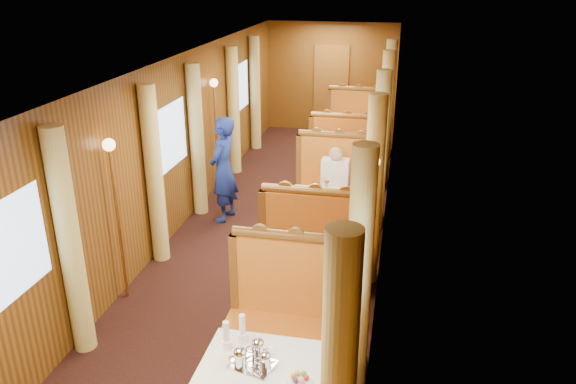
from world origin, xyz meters
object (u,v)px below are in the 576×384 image
(table_mid, at_px, (327,222))
(fruit_plate, at_px, (300,379))
(banquette_far_aft, at_px, (356,131))
(passenger, at_px, (335,178))
(tea_tray, at_px, (252,365))
(banquette_mid_aft, at_px, (336,192))
(teapot_back, at_px, (258,351))
(banquette_mid_fwd, at_px, (316,253))
(rose_vase_far, at_px, (352,119))
(banquette_near_aft, at_px, (293,323))
(steward, at_px, (223,170))
(rose_vase_mid, at_px, (327,185))
(table_far, at_px, (352,147))
(teapot_left, at_px, (240,360))
(banquette_far_fwd, at_px, (346,161))
(teapot_right, at_px, (265,363))

(table_mid, xyz_separation_m, fruit_plate, (0.28, -3.66, 0.39))
(banquette_far_aft, bearing_deg, passenger, -90.00)
(table_mid, bearing_deg, tea_tray, -91.87)
(banquette_mid_aft, bearing_deg, table_mid, -90.00)
(banquette_mid_aft, height_order, teapot_back, banquette_mid_aft)
(banquette_mid_fwd, bearing_deg, rose_vase_far, 90.34)
(banquette_near_aft, distance_m, steward, 3.53)
(teapot_back, height_order, rose_vase_mid, rose_vase_mid)
(tea_tray, distance_m, teapot_back, 0.11)
(table_far, relative_size, teapot_left, 6.01)
(banquette_mid_fwd, relative_size, teapot_back, 7.67)
(banquette_far_aft, relative_size, passenger, 1.76)
(banquette_far_fwd, height_order, fruit_plate, banquette_far_fwd)
(banquette_near_aft, xyz_separation_m, teapot_left, (-0.19, -1.12, 0.40))
(banquette_far_aft, relative_size, tea_tray, 3.94)
(table_far, xyz_separation_m, passenger, (-0.00, -2.76, 0.37))
(banquette_mid_aft, relative_size, teapot_left, 7.67)
(table_far, height_order, banquette_far_aft, banquette_far_aft)
(teapot_left, distance_m, teapot_right, 0.20)
(tea_tray, bearing_deg, banquette_mid_fwd, 87.39)
(teapot_back, distance_m, rose_vase_far, 6.99)
(banquette_far_fwd, distance_m, passenger, 1.77)
(fruit_plate, relative_size, rose_vase_far, 0.55)
(banquette_mid_fwd, height_order, rose_vase_far, banquette_mid_fwd)
(table_mid, height_order, banquette_far_aft, banquette_far_aft)
(banquette_near_aft, bearing_deg, teapot_left, -99.88)
(banquette_far_fwd, xyz_separation_m, rose_vase_far, (-0.03, 1.04, 0.50))
(banquette_mid_aft, distance_m, rose_vase_far, 2.56)
(banquette_far_fwd, bearing_deg, teapot_right, -90.01)
(teapot_right, xyz_separation_m, rose_vase_mid, (-0.02, 3.55, 0.12))
(table_mid, height_order, table_far, same)
(table_mid, relative_size, teapot_left, 6.01)
(banquette_far_aft, distance_m, teapot_back, 7.99)
(passenger, bearing_deg, banquette_far_aft, 90.00)
(table_far, bearing_deg, teapot_back, -90.74)
(teapot_back, bearing_deg, passenger, 77.72)
(teapot_right, bearing_deg, rose_vase_far, 91.88)
(banquette_far_aft, xyz_separation_m, rose_vase_mid, (-0.02, -4.55, 0.50))
(table_far, relative_size, banquette_far_fwd, 0.78)
(banquette_mid_fwd, relative_size, table_far, 1.28)
(fruit_plate, bearing_deg, banquette_far_fwd, 92.63)
(banquette_near_aft, xyz_separation_m, tea_tray, (-0.12, -1.07, 0.33))
(fruit_plate, bearing_deg, rose_vase_mid, 94.76)
(teapot_back, xyz_separation_m, fruit_plate, (0.37, -0.19, -0.05))
(table_far, distance_m, steward, 3.37)
(teapot_left, xyz_separation_m, rose_vase_far, (0.17, 7.13, 0.11))
(teapot_back, height_order, passenger, passenger)
(banquette_mid_aft, bearing_deg, teapot_left, -92.41)
(table_far, bearing_deg, teapot_left, -91.57)
(teapot_left, relative_size, rose_vase_far, 0.49)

